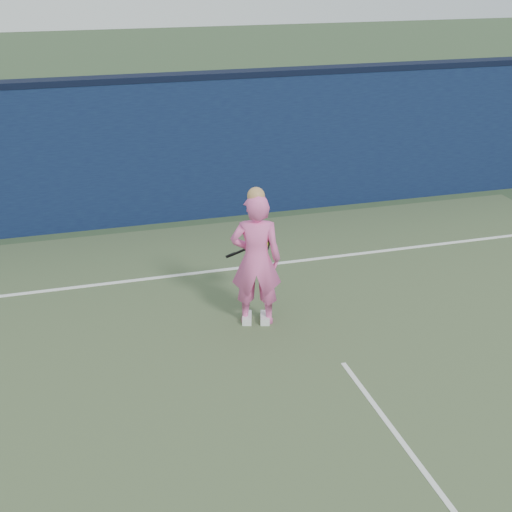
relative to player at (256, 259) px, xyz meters
name	(u,v)px	position (x,y,z in m)	size (l,w,h in m)	color
ground	(379,412)	(0.71, -2.30, -0.90)	(80.00, 80.00, 0.00)	#32462B
backstop_wall	(229,147)	(0.71, 4.20, 0.35)	(24.00, 0.40, 2.50)	#0C1538
wall_cap	(228,74)	(0.71, 4.20, 1.65)	(24.00, 0.42, 0.10)	black
player	(256,259)	(0.00, 0.00, 0.00)	(0.75, 0.59, 1.87)	pink
racket	(257,246)	(0.15, 0.47, -0.01)	(0.64, 0.16, 0.34)	black
court_lines	(393,429)	(0.71, -2.63, -0.89)	(11.00, 12.04, 0.01)	white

